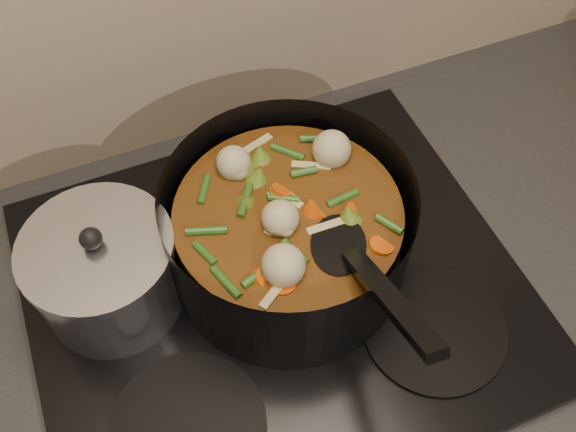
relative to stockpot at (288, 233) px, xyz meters
name	(u,v)px	position (x,y,z in m)	size (l,w,h in m)	color
counter	(280,408)	(-0.03, -0.03, -0.54)	(2.64, 0.64, 0.91)	brown
stovetop	(276,290)	(-0.03, -0.03, -0.08)	(0.62, 0.54, 0.03)	black
stockpot	(288,233)	(0.00, 0.00, 0.00)	(0.37, 0.45, 0.22)	black
saucepan	(106,272)	(-0.22, 0.04, -0.01)	(0.18, 0.18, 0.15)	silver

